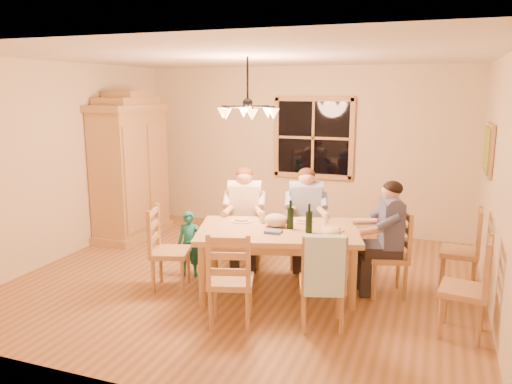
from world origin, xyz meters
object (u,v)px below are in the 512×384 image
at_px(wine_bottle_b, 309,218).
at_px(chair_near_right, 322,298).
at_px(chair_end_right, 387,269).
at_px(adult_slate_man, 389,224).
at_px(child, 189,244).
at_px(chair_spare_front, 462,305).
at_px(chair_near_left, 231,295).
at_px(chair_far_left, 245,244).
at_px(chair_far_right, 305,245).
at_px(armoire, 131,171).
at_px(adult_woman, 245,205).
at_px(wine_bottle_a, 290,215).
at_px(dining_table, 278,237).
at_px(chair_end_left, 171,264).
at_px(chandelier, 248,111).
at_px(chair_spare_back, 458,264).
at_px(adult_plaid_man, 306,205).

bearing_deg(wine_bottle_b, chair_near_right, -65.01).
relative_size(chair_end_right, adult_slate_man, 1.13).
distance_m(chair_near_right, child, 2.03).
relative_size(chair_end_right, chair_spare_front, 1.00).
xyz_separation_m(chair_near_left, chair_near_right, (0.87, 0.26, 0.00)).
height_order(adult_slate_man, child, adult_slate_man).
relative_size(chair_far_left, adult_slate_man, 1.13).
height_order(chair_far_left, chair_far_right, same).
bearing_deg(chair_far_left, chair_far_right, 180.00).
relative_size(armoire, adult_woman, 2.63).
bearing_deg(chair_near_left, adult_woman, 90.00).
relative_size(wine_bottle_b, chair_spare_front, 0.33).
relative_size(armoire, wine_bottle_a, 6.97).
bearing_deg(wine_bottle_a, chair_far_left, 141.94).
distance_m(dining_table, chair_end_right, 1.31).
relative_size(chair_end_right, adult_woman, 1.13).
bearing_deg(chair_end_right, chair_end_left, 90.00).
bearing_deg(chair_far_right, chair_far_left, -0.00).
xyz_separation_m(chandelier, dining_table, (0.47, -0.26, -1.42)).
height_order(wine_bottle_a, chair_spare_front, wine_bottle_a).
height_order(chair_end_right, adult_slate_man, adult_slate_man).
bearing_deg(chair_near_right, chair_spare_back, 32.34).
bearing_deg(chair_far_left, chandelier, 99.50).
height_order(dining_table, chair_end_left, chair_end_left).
xyz_separation_m(chair_far_right, adult_woman, (-0.77, -0.23, 0.54)).
bearing_deg(adult_slate_man, chair_end_left, 90.00).
distance_m(chair_far_right, chair_near_right, 1.72).
distance_m(chair_far_right, adult_slate_man, 1.36).
distance_m(chandelier, chair_far_right, 1.98).
height_order(chair_far_left, child, chair_far_left).
height_order(chair_near_left, chair_end_left, same).
bearing_deg(child, chair_spare_back, -4.44).
bearing_deg(child, chair_end_left, -108.76).
relative_size(chair_far_right, adult_slate_man, 1.13).
bearing_deg(chair_end_left, child, 161.81).
xyz_separation_m(chair_near_left, wine_bottle_a, (0.32, 1.01, 0.62)).
bearing_deg(chair_end_right, chair_spare_back, -76.66).
bearing_deg(chair_spare_front, dining_table, 86.28).
height_order(chair_far_right, wine_bottle_a, wine_bottle_a).
distance_m(chair_near_right, adult_woman, 2.01).
distance_m(adult_woman, wine_bottle_b, 1.27).
height_order(chair_end_left, chair_spare_back, same).
bearing_deg(wine_bottle_a, chair_end_left, -162.65).
bearing_deg(chandelier, adult_plaid_man, 50.02).
height_order(adult_slate_man, wine_bottle_b, adult_slate_man).
distance_m(chandelier, chair_near_left, 2.16).
relative_size(chair_end_left, adult_slate_man, 1.13).
bearing_deg(chair_near_right, dining_table, 117.90).
distance_m(armoire, wine_bottle_b, 3.55).
distance_m(child, chair_spare_front, 3.22).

